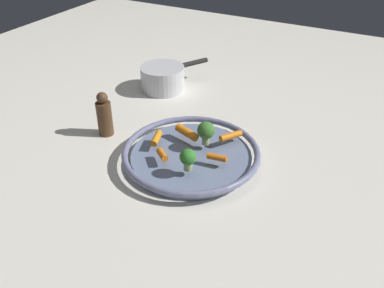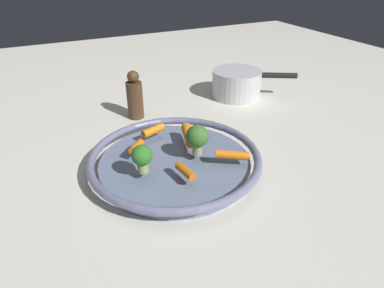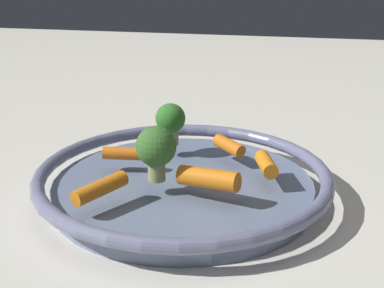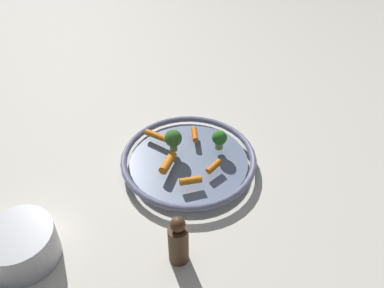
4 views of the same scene
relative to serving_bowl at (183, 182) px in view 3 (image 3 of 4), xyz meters
name	(u,v)px [view 3 (image 3 of 4)]	position (x,y,z in m)	size (l,w,h in m)	color
ground_plane	(183,198)	(0.00, 0.00, -0.02)	(2.43, 2.43, 0.00)	silver
serving_bowl	(183,182)	(0.00, 0.00, 0.00)	(0.34, 0.34, 0.04)	slate
baby_carrot_left	(123,153)	(-0.08, 0.01, 0.03)	(0.02, 0.02, 0.05)	orange
baby_carrot_back	(229,146)	(0.04, 0.06, 0.03)	(0.02, 0.02, 0.04)	orange
baby_carrot_center	(208,178)	(0.04, -0.05, 0.03)	(0.02, 0.02, 0.07)	orange
baby_carrot_near_rim	(266,164)	(0.09, 0.01, 0.03)	(0.02, 0.02, 0.05)	orange
baby_carrot_right	(100,188)	(-0.07, -0.09, 0.03)	(0.02, 0.02, 0.06)	orange
broccoli_floret_edge	(170,121)	(-0.03, 0.08, 0.05)	(0.04, 0.04, 0.05)	#95AB66
broccoli_floret_small	(156,148)	(-0.02, -0.04, 0.05)	(0.04, 0.04, 0.06)	#9DA466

